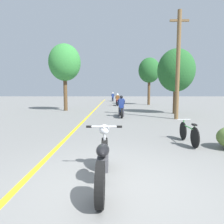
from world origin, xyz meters
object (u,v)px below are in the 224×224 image
roadside_tree_right_near (176,71)px  motorcycle_rider_lead (121,109)px  motorcycle_rider_far (113,98)px  utility_pole (178,64)px  motorcycle_rider_mid (117,101)px  bicycle_parked (189,133)px  motorcycle_foreground (103,160)px  roadside_tree_right_far (149,71)px  roadside_tree_left (65,63)px

roadside_tree_right_near → motorcycle_rider_lead: 5.22m
motorcycle_rider_lead → motorcycle_rider_far: bearing=91.7°
utility_pole → roadside_tree_right_near: utility_pole is taller
motorcycle_rider_mid → bicycle_parked: 17.11m
roadside_tree_right_near → motorcycle_foreground: size_ratio=2.22×
utility_pole → motorcycle_foreground: (-4.00, -8.44, -2.83)m
roadside_tree_right_far → bicycle_parked: bearing=-96.0°
utility_pole → roadside_tree_left: (-7.95, 5.24, 0.81)m
roadside_tree_right_far → roadside_tree_left: bearing=-139.2°
bicycle_parked → motorcycle_rider_lead: bearing=105.7°
motorcycle_rider_lead → motorcycle_rider_mid: (-0.04, 10.23, 0.01)m
motorcycle_foreground → motorcycle_rider_lead: size_ratio=1.02×
roadside_tree_right_far → motorcycle_rider_far: roadside_tree_right_far is taller
motorcycle_rider_far → bicycle_parked: (2.51, -27.06, -0.21)m
motorcycle_rider_far → roadside_tree_right_near: bearing=-75.7°
roadside_tree_right_near → motorcycle_foreground: (-4.82, -11.38, -2.75)m
roadside_tree_left → bicycle_parked: roadside_tree_left is taller
roadside_tree_left → motorcycle_rider_far: (4.06, 16.15, -3.52)m
roadside_tree_right_far → motorcycle_rider_far: 10.51m
motorcycle_rider_lead → motorcycle_rider_mid: 10.23m
motorcycle_rider_mid → bicycle_parked: size_ratio=1.34×
motorcycle_foreground → utility_pole: bearing=64.6°
utility_pole → bicycle_parked: (-1.38, -5.67, -2.92)m
utility_pole → motorcycle_rider_far: (-3.90, 21.39, -2.70)m
motorcycle_foreground → bicycle_parked: size_ratio=1.31×
roadside_tree_right_near → motorcycle_rider_lead: (-4.10, -1.84, -2.66)m
motorcycle_rider_lead → bicycle_parked: size_ratio=1.28×
motorcycle_rider_far → bicycle_parked: 27.18m
utility_pole → motorcycle_rider_mid: (-3.33, 11.33, -2.72)m
roadside_tree_right_near → motorcycle_foreground: bearing=-112.9°
roadside_tree_right_near → motorcycle_rider_far: size_ratio=2.23×
roadside_tree_left → bicycle_parked: bearing=-59.0°
roadside_tree_right_far → roadside_tree_right_near: bearing=-88.4°
utility_pole → bicycle_parked: size_ratio=3.86×
bicycle_parked → motorcycle_rider_mid: bearing=96.5°
roadside_tree_right_near → bicycle_parked: roadside_tree_right_near is taller
motorcycle_rider_mid → motorcycle_rider_far: 10.08m
roadside_tree_right_far → roadside_tree_left: size_ratio=1.01×
motorcycle_rider_lead → bicycle_parked: motorcycle_rider_lead is taller
roadside_tree_right_near → roadside_tree_left: size_ratio=0.84×
utility_pole → motorcycle_rider_lead: size_ratio=3.02×
roadside_tree_left → bicycle_parked: 13.27m
roadside_tree_left → motorcycle_foreground: roadside_tree_left is taller
motorcycle_rider_mid → motorcycle_rider_far: (-0.57, 10.06, 0.02)m
motorcycle_foreground → motorcycle_rider_mid: (0.67, 19.77, 0.11)m
utility_pole → motorcycle_rider_far: size_ratio=2.96×
roadside_tree_right_near → motorcycle_rider_far: roadside_tree_right_near is taller
roadside_tree_right_near → utility_pole: bearing=-105.5°
roadside_tree_right_near → motorcycle_rider_far: (-4.71, 18.46, -2.63)m
roadside_tree_right_far → motorcycle_rider_mid: size_ratio=2.60×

